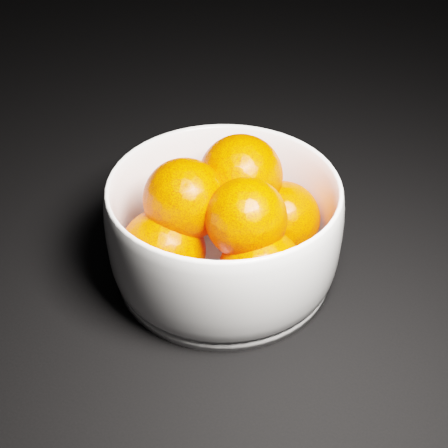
% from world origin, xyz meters
% --- Properties ---
extents(bowl, '(0.22, 0.22, 0.11)m').
position_xyz_m(bowl, '(-0.25, 0.25, 0.05)').
color(bowl, white).
rests_on(bowl, ground).
extents(orange_pile, '(0.17, 0.17, 0.12)m').
position_xyz_m(orange_pile, '(-0.25, 0.25, 0.07)').
color(orange_pile, '#FF3D00').
rests_on(orange_pile, bowl).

